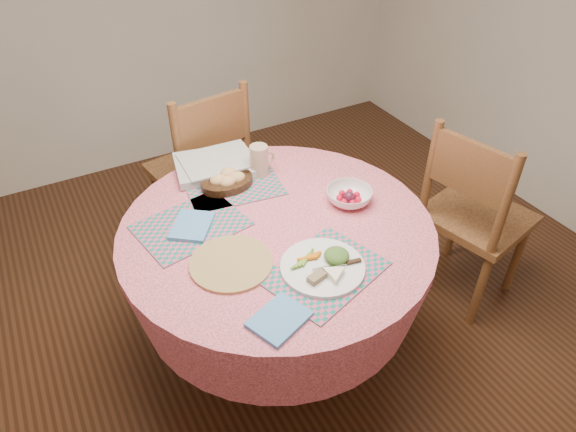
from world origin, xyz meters
name	(u,v)px	position (x,y,z in m)	size (l,w,h in m)	color
ground	(279,347)	(0.00, 0.00, 0.00)	(4.00, 4.00, 0.00)	#331C0F
dining_table	(277,262)	(0.00, 0.00, 0.56)	(1.24, 1.24, 0.75)	pink
chair_right	(472,214)	(0.99, -0.12, 0.51)	(0.53, 0.54, 0.99)	brown
chair_back	(203,168)	(0.02, 0.88, 0.53)	(0.53, 0.51, 1.01)	brown
placemat_front	(325,272)	(0.02, -0.31, 0.75)	(0.40, 0.30, 0.01)	#157769
placemat_left	(191,225)	(-0.29, 0.16, 0.75)	(0.40, 0.30, 0.01)	#157769
placemat_back	(233,185)	(-0.03, 0.34, 0.75)	(0.40, 0.30, 0.01)	#157769
wicker_trivet	(231,263)	(-0.25, -0.11, 0.76)	(0.30, 0.30, 0.01)	olive
napkin_near	(279,319)	(-0.22, -0.43, 0.76)	(0.18, 0.14, 0.01)	#5092CE
napkin_far	(192,226)	(-0.29, 0.15, 0.76)	(0.18, 0.14, 0.01)	#5092CE
dinner_plate	(325,266)	(0.03, -0.30, 0.77)	(0.30, 0.30, 0.05)	white
bread_bowl	(227,180)	(-0.06, 0.34, 0.78)	(0.23, 0.23, 0.08)	black
latte_mug	(260,160)	(0.11, 0.36, 0.83)	(0.12, 0.08, 0.14)	tan
fruit_bowl	(349,196)	(0.34, -0.01, 0.78)	(0.22, 0.22, 0.06)	white
newspaper_stack	(215,164)	(-0.05, 0.50, 0.78)	(0.39, 0.33, 0.04)	silver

